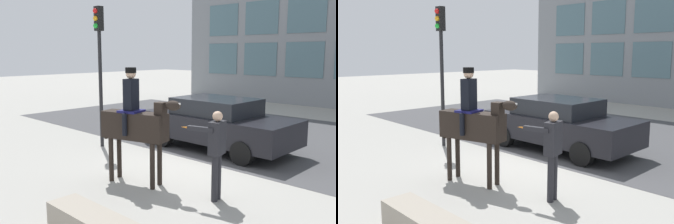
% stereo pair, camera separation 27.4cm
% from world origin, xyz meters
% --- Properties ---
extents(ground_plane, '(80.00, 80.00, 0.00)m').
position_xyz_m(ground_plane, '(0.00, 0.00, 0.00)').
color(ground_plane, '#9E9B93').
extents(road_surface, '(21.57, 8.50, 0.01)m').
position_xyz_m(road_surface, '(0.00, 4.75, 0.00)').
color(road_surface, '#444447').
rests_on(road_surface, ground_plane).
extents(mounted_horse_lead, '(1.94, 0.83, 2.59)m').
position_xyz_m(mounted_horse_lead, '(0.11, -1.76, 1.37)').
color(mounted_horse_lead, black).
rests_on(mounted_horse_lead, ground_plane).
extents(pedestrian_bystander, '(0.81, 0.58, 1.80)m').
position_xyz_m(pedestrian_bystander, '(1.99, -1.32, 1.06)').
color(pedestrian_bystander, '#232328').
rests_on(pedestrian_bystander, ground_plane).
extents(street_car_near_lane, '(4.65, 2.08, 1.56)m').
position_xyz_m(street_car_near_lane, '(-0.39, 1.96, 0.81)').
color(street_car_near_lane, black).
rests_on(street_car_near_lane, ground_plane).
extents(traffic_light, '(0.24, 0.29, 4.28)m').
position_xyz_m(traffic_light, '(-3.20, -0.31, 2.85)').
color(traffic_light, black).
rests_on(traffic_light, ground_plane).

